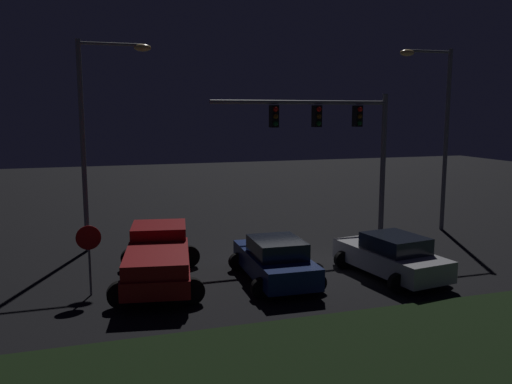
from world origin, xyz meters
The scene contains 9 objects.
ground_plane centered at (0.00, 0.00, 0.00)m, with size 80.00×80.00×0.00m, color black.
grass_median centered at (0.00, -8.76, 0.05)m, with size 23.31×6.52×0.10m, color black.
pickup_truck centered at (-4.86, -1.08, 1.00)m, with size 3.47×5.65×1.80m.
car_sedan centered at (2.93, -2.78, 0.74)m, with size 2.88×4.61×1.51m.
car_sedan_far centered at (-1.09, -2.06, 0.74)m, with size 2.57×4.45×1.51m.
traffic_signal_gantry centered at (3.70, 3.24, 4.90)m, with size 8.32×0.56×6.50m.
street_lamp_left centered at (-6.53, 4.12, 5.36)m, with size 2.93×0.44×8.52m.
street_lamp_right centered at (8.86, 3.06, 5.39)m, with size 2.79×0.44×8.59m.
stop_sign centered at (-7.05, -1.61, 1.56)m, with size 0.76×0.08×2.23m.
Camera 1 is at (-6.96, -18.36, 5.68)m, focal length 37.21 mm.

